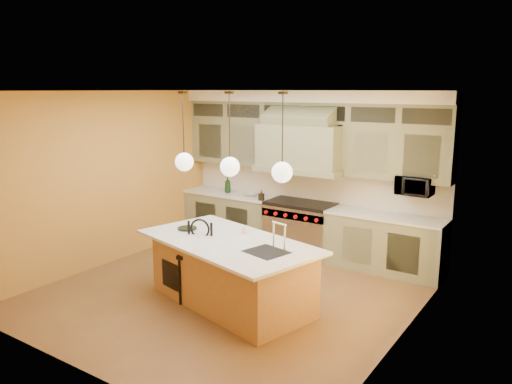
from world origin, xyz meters
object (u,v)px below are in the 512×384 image
Objects in this scene: range at (300,228)px; kitchen_island at (231,271)px; counter_stool at (197,256)px; microwave at (415,186)px.

kitchen_island is at bearing -84.26° from range.
counter_stool is (-0.21, -2.59, 0.17)m from range.
counter_stool is at bearing -128.78° from microwave.
kitchen_island is 3.19m from microwave.
range is at bearing -176.88° from microwave.
microwave reaches higher than range.
microwave is (1.71, 2.50, 0.98)m from kitchen_island.
range is 2.21× the size of microwave.
kitchen_island is at bearing -124.32° from microwave.
microwave is at bearing 69.77° from kitchen_island.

